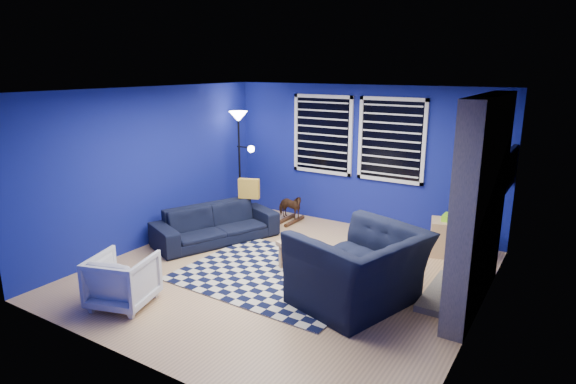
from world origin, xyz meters
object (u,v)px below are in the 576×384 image
object	(u,v)px
cabinet	(453,238)
floor_lamp	(240,131)
sofa	(216,224)
armchair_bent	(123,280)
armchair_big	(359,269)
rocking_horse	(290,207)
coffee_table	(307,254)
tv	(509,169)

from	to	relation	value
cabinet	floor_lamp	world-z (taller)	floor_lamp
sofa	armchair_bent	world-z (taller)	armchair_bent
armchair_big	rocking_horse	distance (m)	3.28
rocking_horse	coffee_table	distance (m)	2.30
tv	coffee_table	xyz separation A→B (m)	(-2.18, -1.83, -1.10)
sofa	rocking_horse	xyz separation A→B (m)	(0.51, 1.49, 0.01)
armchair_big	armchair_bent	size ratio (longest dim) A/B	2.03
armchair_bent	sofa	bearing A→B (deg)	-95.36
sofa	armchair_big	world-z (taller)	armchair_big
armchair_bent	rocking_horse	world-z (taller)	armchair_bent
tv	armchair_big	bearing A→B (deg)	-118.45
tv	cabinet	bearing A→B (deg)	-173.53
rocking_horse	floor_lamp	distance (m)	1.67
sofa	coffee_table	xyz separation A→B (m)	(1.92, -0.33, 0.00)
armchair_bent	cabinet	bearing A→B (deg)	-146.08
tv	rocking_horse	size ratio (longest dim) A/B	1.83
coffee_table	floor_lamp	xyz separation A→B (m)	(-2.39, 1.64, 1.34)
sofa	coffee_table	world-z (taller)	sofa
coffee_table	cabinet	xyz separation A→B (m)	(1.54, 1.76, -0.01)
cabinet	floor_lamp	distance (m)	4.16
tv	rocking_horse	bearing A→B (deg)	-179.84
sofa	floor_lamp	xyz separation A→B (m)	(-0.47, 1.30, 1.35)
sofa	armchair_bent	bearing A→B (deg)	-145.07
cabinet	sofa	bearing A→B (deg)	-173.66
tv	armchair_bent	bearing A→B (deg)	-133.80
coffee_table	floor_lamp	distance (m)	3.19
cabinet	armchair_bent	bearing A→B (deg)	-144.81
floor_lamp	coffee_table	bearing A→B (deg)	-34.42
rocking_horse	coffee_table	size ratio (longest dim) A/B	0.56
tv	rocking_horse	xyz separation A→B (m)	(-3.60, -0.01, -1.10)
cabinet	armchair_big	bearing A→B (deg)	-120.90
rocking_horse	floor_lamp	bearing A→B (deg)	101.86
cabinet	floor_lamp	xyz separation A→B (m)	(-3.93, -0.12, 1.36)
cabinet	rocking_horse	bearing A→B (deg)	162.72
tv	coffee_table	size ratio (longest dim) A/B	1.03
armchair_bent	coffee_table	xyz separation A→B (m)	(1.44, 1.94, -0.02)
rocking_horse	armchair_big	bearing A→B (deg)	-132.44
armchair_big	cabinet	size ratio (longest dim) A/B	1.90
rocking_horse	cabinet	size ratio (longest dim) A/B	0.73
armchair_bent	floor_lamp	bearing A→B (deg)	-92.40
rocking_horse	floor_lamp	world-z (taller)	floor_lamp
armchair_big	rocking_horse	world-z (taller)	armchair_big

